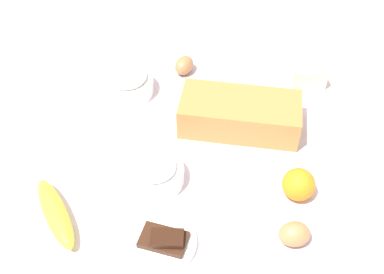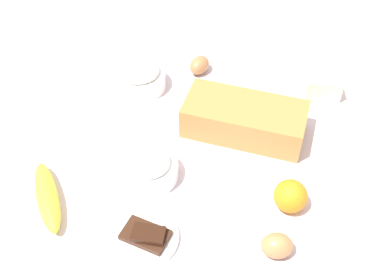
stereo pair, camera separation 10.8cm
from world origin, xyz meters
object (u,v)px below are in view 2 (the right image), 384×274
Objects in this scene: banana at (47,197)px; egg_near_butter at (199,65)px; orange_fruit at (290,196)px; egg_beside_bowl at (277,246)px; sugar_bowl at (149,168)px; chocolate_plate at (146,237)px; flour_bowl at (140,77)px; butter_block at (322,86)px; loaf_pan at (244,119)px.

banana is 2.95× the size of egg_near_butter.
egg_beside_bowl is at bearing -97.09° from orange_fruit.
sugar_bowl reaches higher than banana.
orange_fruit reaches higher than chocolate_plate.
egg_beside_bowl is (-0.01, -0.12, -0.01)m from orange_fruit.
chocolate_plate is at bearing -88.61° from egg_near_butter.
flour_bowl is 0.70× the size of banana.
egg_beside_bowl is at bearing -97.24° from butter_block.
loaf_pan is 0.23m from orange_fruit.
flour_bowl is 0.41m from banana.
sugar_bowl is at bearing 103.93° from chocolate_plate.
loaf_pan is at bearing 39.71° from banana.
sugar_bowl is at bearing -129.49° from loaf_pan.
banana is 2.11× the size of butter_block.
flour_bowl is at bearing -145.06° from egg_near_butter.
egg_beside_bowl is at bearing 6.55° from chocolate_plate.
sugar_bowl is at bearing -134.08° from butter_block.
flour_bowl is at bearing 133.83° from egg_beside_bowl.
butter_block is at bearing 49.72° from loaf_pan.
egg_near_butter is (0.21, 0.50, 0.00)m from banana.
orange_fruit is 0.77× the size of butter_block.
egg_near_butter is (-0.28, 0.40, -0.01)m from orange_fruit.
butter_block reaches higher than egg_beside_bowl.
orange_fruit is 0.48m from egg_near_butter.
loaf_pan is 0.26m from sugar_bowl.
flour_bowl reaches higher than egg_near_butter.
sugar_bowl is 1.39× the size of butter_block.
egg_near_butter is 0.58m from egg_beside_bowl.
orange_fruit reaches higher than sugar_bowl.
egg_beside_bowl is (0.29, -0.13, -0.00)m from sugar_bowl.
orange_fruit reaches higher than butter_block.
butter_block is at bearing 82.76° from egg_beside_bowl.
egg_beside_bowl is (0.47, -0.01, 0.00)m from banana.
egg_near_butter is (0.14, 0.10, -0.01)m from flour_bowl.
banana is (-0.07, -0.40, -0.01)m from flour_bowl.
flour_bowl is 0.17m from egg_near_butter.
sugar_bowl is 0.30m from orange_fruit.
flour_bowl is 1.03× the size of chocolate_plate.
chocolate_plate is (-0.26, -0.14, -0.02)m from orange_fruit.
banana is at bearing -100.23° from flour_bowl.
chocolate_plate is at bearing -10.33° from banana.
butter_block is (0.17, 0.18, -0.01)m from loaf_pan.
chocolate_plate is (-0.25, -0.03, -0.01)m from egg_beside_bowl.
flour_bowl is at bearing 164.48° from loaf_pan.
orange_fruit is at bearing 28.63° from chocolate_plate.
butter_block is (0.05, 0.37, -0.00)m from orange_fruit.
sugar_bowl is 0.31m from egg_beside_bowl.
egg_beside_bowl is at bearing -23.94° from sugar_bowl.
loaf_pan is at bearing -134.48° from butter_block.
banana is 0.47m from egg_beside_bowl.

